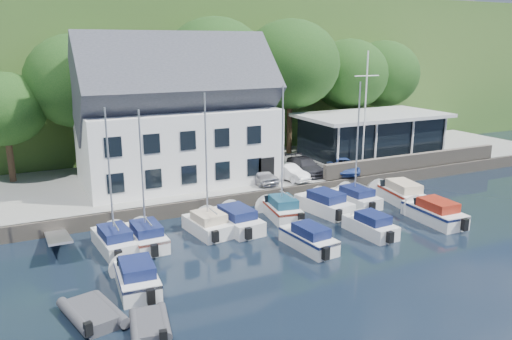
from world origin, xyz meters
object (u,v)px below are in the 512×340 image
object	(u,v)px
flagpole	(365,113)
boat_r1_6	(357,148)
car_silver	(259,174)
car_white	(289,172)
boat_r1_0	(110,178)
boat_r2_4	(434,210)
boat_r1_4	(282,151)
dinghy_0	(92,311)
car_blue	(343,165)
dinghy_1	(150,323)
boat_r2_2	(309,236)
boat_r1_2	(206,166)
harbor_building	(177,124)
boat_r2_0	(136,274)
club_pavilion	(371,136)
car_dgrey	(305,166)
boat_r1_3	(235,217)
boat_r1_7	(401,191)
boat_r2_3	(370,223)
boat_r1_1	(142,174)
boat_r1_5	(324,201)

from	to	relation	value
flagpole	boat_r1_6	bearing A→B (deg)	-132.22
car_silver	car_white	bearing A→B (deg)	-11.59
boat_r1_0	boat_r2_4	bearing A→B (deg)	-18.12
boat_r1_4	boat_r1_6	distance (m)	6.08
flagpole	dinghy_0	bearing A→B (deg)	-152.35
boat_r2_4	car_blue	bearing A→B (deg)	93.74
boat_r1_0	boat_r1_4	size ratio (longest dim) A/B	0.92
boat_r1_6	car_white	bearing A→B (deg)	115.13
car_silver	dinghy_1	bearing A→B (deg)	-133.64
boat_r2_2	boat_r1_2	bearing A→B (deg)	126.78
harbor_building	boat_r2_0	distance (m)	16.38
club_pavilion	boat_r2_2	size ratio (longest dim) A/B	2.44
harbor_building	car_dgrey	size ratio (longest dim) A/B	3.30
car_silver	boat_r2_0	world-z (taller)	car_silver
boat_r2_0	boat_r1_6	bearing A→B (deg)	22.88
boat_r2_0	dinghy_0	size ratio (longest dim) A/B	1.67
car_white	boat_r1_0	distance (m)	15.52
boat_r2_0	flagpole	bearing A→B (deg)	30.00
car_white	dinghy_0	bearing A→B (deg)	-156.31
harbor_building	boat_r1_3	bearing A→B (deg)	-85.28
boat_r1_7	dinghy_1	size ratio (longest dim) A/B	2.53
club_pavilion	boat_r2_3	xyz separation A→B (m)	(-10.34, -13.09, -2.36)
boat_r1_1	boat_r2_3	distance (m)	13.75
club_pavilion	boat_r2_4	xyz separation A→B (m)	(-5.24, -13.14, -2.29)
boat_r1_3	boat_r2_2	xyz separation A→B (m)	(2.44, -4.66, -0.01)
boat_r1_1	boat_r2_2	world-z (taller)	boat_r1_1
boat_r1_1	car_blue	bearing A→B (deg)	16.05
car_silver	dinghy_1	world-z (taller)	car_silver
boat_r1_4	boat_r2_0	distance (m)	12.75
boat_r1_4	boat_r1_3	bearing A→B (deg)	-165.40
boat_r1_3	dinghy_1	distance (m)	11.85
boat_r2_2	boat_r1_5	bearing A→B (deg)	42.85
boat_r1_5	boat_r1_7	distance (m)	6.29
car_dgrey	boat_r2_2	world-z (taller)	car_dgrey
boat_r1_6	dinghy_0	distance (m)	21.02
car_blue	boat_r1_4	world-z (taller)	boat_r1_4
boat_r1_7	boat_r2_0	distance (m)	20.82
boat_r1_1	dinghy_0	world-z (taller)	boat_r1_1
boat_r2_0	boat_r1_5	bearing A→B (deg)	24.89
flagpole	boat_r2_2	distance (m)	15.58
car_silver	dinghy_0	bearing A→B (deg)	-141.70
harbor_building	boat_r1_1	bearing A→B (deg)	-117.87
car_dgrey	boat_r1_5	world-z (taller)	car_dgrey
boat_r2_4	car_white	bearing A→B (deg)	119.96
club_pavilion	boat_r2_4	world-z (taller)	club_pavilion
boat_r2_0	club_pavilion	bearing A→B (deg)	33.32
car_dgrey	dinghy_1	xyz separation A→B (m)	(-16.66, -15.43, -1.32)
boat_r2_2	car_white	bearing A→B (deg)	60.06
boat_r1_4	club_pavilion	bearing A→B (deg)	38.87
boat_r1_3	boat_r1_6	world-z (taller)	boat_r1_6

